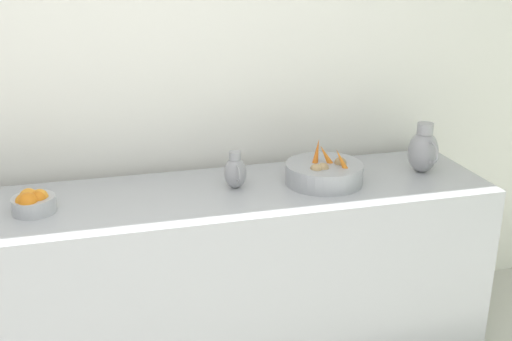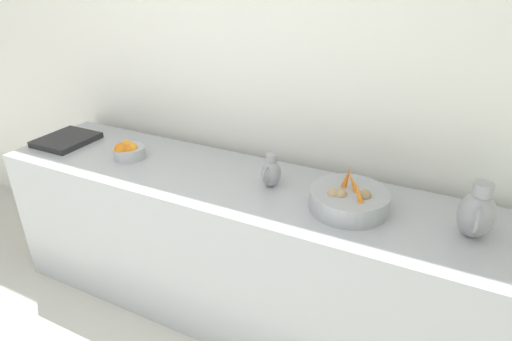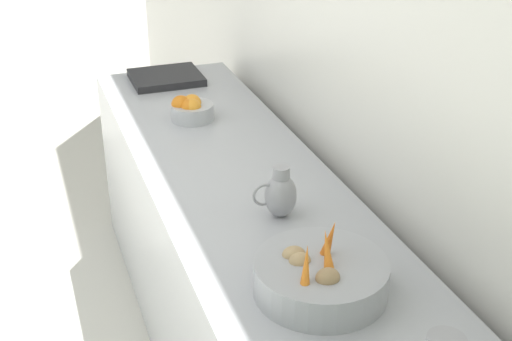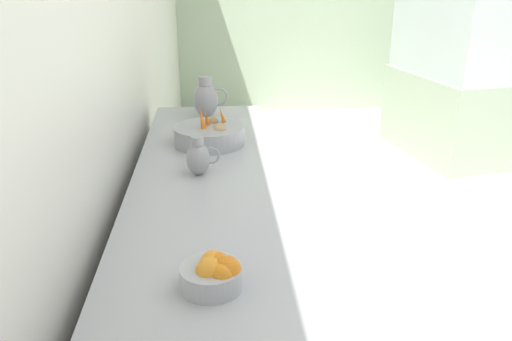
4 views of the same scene
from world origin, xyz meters
TOP-DOWN VIEW (x-y plane):
  - tile_wall_left at (-1.95, 0.71)m, footprint 0.10×8.65m
  - prep_counter at (-1.50, 0.21)m, footprint 0.67×2.82m
  - vegetable_colander at (-1.49, 0.84)m, footprint 0.37×0.37m
  - orange_bowl at (-1.47, -0.48)m, footprint 0.18×0.18m
  - metal_pitcher_short at (-1.54, 0.42)m, footprint 0.15×0.11m
  - counter_sink_basin at (-1.49, -1.01)m, footprint 0.34×0.30m

SIDE VIEW (x-z plane):
  - prep_counter at x=-1.50m, z-range 0.00..0.89m
  - counter_sink_basin at x=-1.49m, z-range 0.89..0.92m
  - orange_bowl at x=-1.47m, z-range 0.88..0.99m
  - vegetable_colander at x=-1.49m, z-range 0.83..1.05m
  - metal_pitcher_short at x=-1.54m, z-range 0.88..1.06m
  - tile_wall_left at x=-1.95m, z-range 0.00..3.00m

